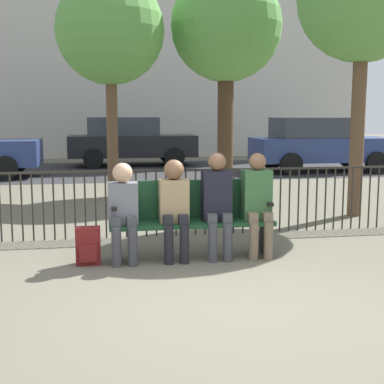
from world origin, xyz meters
The scene contains 14 objects.
ground_plane centered at (0.00, 0.00, 0.00)m, with size 80.00×80.00×0.00m, color #605B4C.
park_bench centered at (0.00, 1.70, 0.50)m, with size 1.96×0.45×0.92m.
seated_person_0 centered at (-0.81, 1.57, 0.66)m, with size 0.34×0.39×1.16m.
seated_person_1 centered at (-0.22, 1.57, 0.68)m, with size 0.34×0.39×1.19m.
seated_person_2 centered at (0.30, 1.57, 0.71)m, with size 0.34×0.39×1.26m.
seated_person_3 centered at (0.79, 1.57, 0.70)m, with size 0.34×0.39×1.25m.
backpack centered at (-1.22, 1.55, 0.21)m, with size 0.28×0.20×0.43m.
fence_railing centered at (-0.02, 2.85, 0.56)m, with size 9.01×0.03×0.95m.
tree_0 centered at (1.68, 7.09, 3.56)m, with size 2.41×2.41×4.82m.
tree_2 centered at (-0.81, 6.66, 3.37)m, with size 2.19×2.19×4.49m.
street_surface centered at (0.00, 12.00, 0.00)m, with size 24.00×6.00×0.01m.
parked_car_0 centered at (5.47, 10.74, 0.84)m, with size 4.20×1.94×1.62m.
parked_car_2 centered at (-0.09, 13.53, 0.84)m, with size 4.20×1.94×1.62m.
building_facade centered at (0.00, 20.00, 6.53)m, with size 20.00×6.00×13.06m.
Camera 1 is at (-1.05, -4.53, 1.70)m, focal length 50.00 mm.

